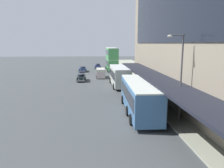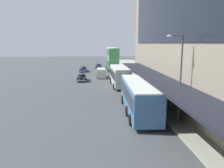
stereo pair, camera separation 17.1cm
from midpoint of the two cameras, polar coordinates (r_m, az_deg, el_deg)
transit_bus_kerbside_front at (r=23.09m, az=7.17°, el=-2.97°), size 3.04×11.14×3.33m
transit_bus_kerbside_rear at (r=37.66m, az=2.18°, el=2.35°), size 2.96×9.46×3.33m
transit_bus_kerbside_far at (r=59.32m, az=0.20°, el=6.71°), size 2.93×10.25×6.15m
sedan_trailing_mid at (r=58.01m, az=-7.43°, el=3.95°), size 2.02×4.51×1.42m
sedan_second_near at (r=43.47m, az=-7.79°, el=1.83°), size 1.86×4.50×1.54m
sedan_trailing_near at (r=65.62m, az=-3.47°, el=4.80°), size 1.96×5.03×1.47m
vw_van at (r=47.20m, az=-2.76°, el=3.01°), size 1.93×4.56×1.96m
street_lamp at (r=20.35m, az=17.37°, el=2.81°), size 1.50×0.28×7.93m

